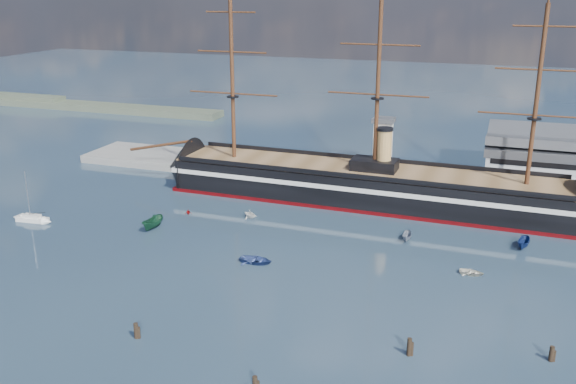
% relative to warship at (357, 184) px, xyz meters
% --- Properties ---
extents(ground, '(600.00, 600.00, 0.00)m').
position_rel_warship_xyz_m(ground, '(-0.09, -20.00, -4.04)').
color(ground, '#203245').
rests_on(ground, ground).
extents(quay, '(180.00, 18.00, 2.00)m').
position_rel_warship_xyz_m(quay, '(9.91, 16.00, -4.04)').
color(quay, slate).
rests_on(quay, ground).
extents(quay_tower, '(5.00, 5.00, 15.00)m').
position_rel_warship_xyz_m(quay_tower, '(2.91, 13.00, 5.72)').
color(quay_tower, silver).
rests_on(quay_tower, ground).
extents(shoreline, '(120.00, 10.00, 4.00)m').
position_rel_warship_xyz_m(shoreline, '(-139.32, 75.00, -2.59)').
color(shoreline, '#3F4C38').
rests_on(shoreline, ground).
extents(warship, '(113.03, 17.98, 53.94)m').
position_rel_warship_xyz_m(warship, '(0.00, 0.00, 0.00)').
color(warship, black).
rests_on(warship, ground).
extents(sailboat, '(6.97, 2.62, 10.90)m').
position_rel_warship_xyz_m(sailboat, '(-60.77, -35.32, -3.34)').
color(sailboat, silver).
rests_on(sailboat, ground).
extents(motorboat_a, '(7.52, 3.07, 2.96)m').
position_rel_warship_xyz_m(motorboat_a, '(-34.75, -30.80, -4.04)').
color(motorboat_a, '#144128').
rests_on(motorboat_a, ground).
extents(motorboat_b, '(1.51, 3.70, 1.72)m').
position_rel_warship_xyz_m(motorboat_b, '(-8.89, -39.33, -4.04)').
color(motorboat_b, '#334889').
rests_on(motorboat_b, ground).
extents(motorboat_c, '(5.09, 2.11, 2.00)m').
position_rel_warship_xyz_m(motorboat_c, '(14.70, -19.98, -4.04)').
color(motorboat_c, gray).
rests_on(motorboat_c, ground).
extents(motorboat_d, '(4.62, 6.02, 2.03)m').
position_rel_warship_xyz_m(motorboat_d, '(-18.73, -18.37, -4.04)').
color(motorboat_d, white).
rests_on(motorboat_d, ground).
extents(motorboat_e, '(1.15, 2.62, 1.20)m').
position_rel_warship_xyz_m(motorboat_e, '(27.60, -31.56, -4.04)').
color(motorboat_e, silver).
rests_on(motorboat_e, ground).
extents(motorboat_f, '(6.30, 3.16, 2.41)m').
position_rel_warship_xyz_m(motorboat_f, '(35.92, -16.51, -4.04)').
color(motorboat_f, navy).
rests_on(motorboat_f, ground).
extents(motorboat_g, '(3.17, 2.70, 1.08)m').
position_rel_warship_xyz_m(motorboat_g, '(-32.26, -20.44, -4.04)').
color(motorboat_g, '#9F0C0E').
rests_on(motorboat_g, ground).
extents(piling_near_left, '(0.64, 0.64, 3.02)m').
position_rel_warship_xyz_m(piling_near_left, '(-15.12, -68.37, -4.04)').
color(piling_near_left, black).
rests_on(piling_near_left, ground).
extents(piling_near_right, '(0.64, 0.64, 3.27)m').
position_rel_warship_xyz_m(piling_near_right, '(21.55, -60.17, -4.04)').
color(piling_near_right, black).
rests_on(piling_near_right, ground).
extents(piling_far_right, '(0.64, 0.64, 2.85)m').
position_rel_warship_xyz_m(piling_far_right, '(39.37, -55.33, -4.04)').
color(piling_far_right, black).
rests_on(piling_far_right, ground).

